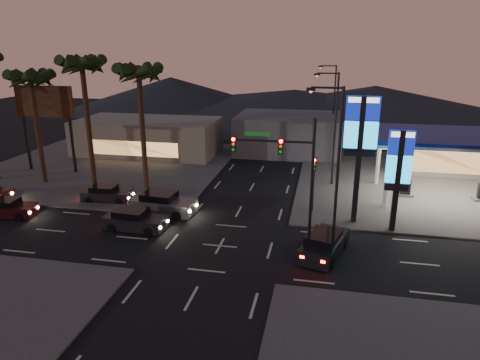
% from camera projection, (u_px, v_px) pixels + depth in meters
% --- Properties ---
extents(ground, '(140.00, 140.00, 0.00)m').
position_uv_depth(ground, '(220.00, 246.00, 27.15)').
color(ground, black).
rests_on(ground, ground).
extents(corner_lot_ne, '(24.00, 24.00, 0.12)m').
position_uv_depth(corner_lot_ne, '(432.00, 184.00, 39.09)').
color(corner_lot_ne, '#47443F').
rests_on(corner_lot_ne, ground).
extents(corner_lot_nw, '(24.00, 24.00, 0.12)m').
position_uv_depth(corner_lot_nw, '(109.00, 165.00, 45.08)').
color(corner_lot_nw, '#47443F').
rests_on(corner_lot_nw, ground).
extents(gas_station, '(12.20, 8.20, 5.47)m').
position_uv_depth(gas_station, '(451.00, 139.00, 33.84)').
color(gas_station, silver).
rests_on(gas_station, ground).
extents(convenience_store, '(10.00, 6.00, 4.00)m').
position_uv_depth(convenience_store, '(444.00, 151.00, 42.81)').
color(convenience_store, '#726B5B').
rests_on(convenience_store, ground).
extents(pylon_sign_tall, '(2.20, 0.35, 9.00)m').
position_uv_depth(pylon_sign_tall, '(361.00, 135.00, 28.77)').
color(pylon_sign_tall, black).
rests_on(pylon_sign_tall, ground).
extents(pylon_sign_short, '(1.60, 0.35, 7.00)m').
position_uv_depth(pylon_sign_short, '(399.00, 166.00, 27.89)').
color(pylon_sign_short, black).
rests_on(pylon_sign_short, ground).
extents(traffic_signal_mast, '(6.10, 0.39, 8.00)m').
position_uv_depth(traffic_signal_mast, '(285.00, 162.00, 26.72)').
color(traffic_signal_mast, black).
rests_on(traffic_signal_mast, ground).
extents(pedestal_signal, '(0.32, 0.39, 4.30)m').
position_uv_depth(pedestal_signal, '(314.00, 175.00, 31.76)').
color(pedestal_signal, black).
rests_on(pedestal_signal, ground).
extents(streetlight_near, '(2.14, 0.25, 10.00)m').
position_uv_depth(streetlight_near, '(335.00, 160.00, 25.08)').
color(streetlight_near, black).
rests_on(streetlight_near, ground).
extents(streetlight_mid, '(2.14, 0.25, 10.00)m').
position_uv_depth(streetlight_mid, '(333.00, 123.00, 37.24)').
color(streetlight_mid, black).
rests_on(streetlight_mid, ground).
extents(streetlight_far, '(2.14, 0.25, 10.00)m').
position_uv_depth(streetlight_far, '(332.00, 102.00, 50.33)').
color(streetlight_far, black).
rests_on(streetlight_far, ground).
extents(palm_a, '(4.41, 4.41, 10.86)m').
position_uv_depth(palm_a, '(139.00, 80.00, 34.86)').
color(palm_a, black).
rests_on(palm_a, ground).
extents(palm_b, '(4.41, 4.41, 11.46)m').
position_uv_depth(palm_b, '(83.00, 73.00, 35.64)').
color(palm_b, black).
rests_on(palm_b, ground).
extents(palm_c, '(4.41, 4.41, 10.26)m').
position_uv_depth(palm_c, '(31.00, 85.00, 36.90)').
color(palm_c, black).
rests_on(palm_c, ground).
extents(billboard, '(6.00, 0.30, 8.50)m').
position_uv_depth(billboard, '(45.00, 108.00, 41.22)').
color(billboard, black).
rests_on(billboard, ground).
extents(building_far_west, '(16.00, 8.00, 4.00)m').
position_uv_depth(building_far_west, '(148.00, 137.00, 49.73)').
color(building_far_west, '#726B5B').
rests_on(building_far_west, ground).
extents(building_far_mid, '(12.00, 9.00, 4.40)m').
position_uv_depth(building_far_mid, '(289.00, 134.00, 50.41)').
color(building_far_mid, '#4C4C51').
rests_on(building_far_mid, ground).
extents(hill_left, '(40.00, 40.00, 6.00)m').
position_uv_depth(hill_left, '(171.00, 92.00, 87.01)').
color(hill_left, black).
rests_on(hill_left, ground).
extents(hill_right, '(50.00, 50.00, 5.00)m').
position_uv_depth(hill_right, '(375.00, 99.00, 79.68)').
color(hill_right, black).
rests_on(hill_right, ground).
extents(hill_center, '(60.00, 60.00, 4.00)m').
position_uv_depth(hill_center, '(294.00, 100.00, 82.63)').
color(hill_center, black).
rests_on(hill_center, ground).
extents(car_lane_a_front, '(4.48, 2.08, 1.43)m').
position_uv_depth(car_lane_a_front, '(134.00, 220.00, 29.44)').
color(car_lane_a_front, black).
rests_on(car_lane_a_front, ground).
extents(car_lane_a_mid, '(4.19, 2.10, 1.32)m').
position_uv_depth(car_lane_a_mid, '(7.00, 208.00, 31.70)').
color(car_lane_a_mid, black).
rests_on(car_lane_a_mid, ground).
extents(car_lane_b_front, '(5.11, 2.49, 1.62)m').
position_uv_depth(car_lane_b_front, '(163.00, 204.00, 32.23)').
color(car_lane_b_front, '#535356').
rests_on(car_lane_b_front, ground).
extents(car_lane_b_mid, '(4.13, 1.93, 1.32)m').
position_uv_depth(car_lane_b_mid, '(107.00, 194.00, 34.76)').
color(car_lane_b_mid, black).
rests_on(car_lane_b_mid, ground).
extents(suv_station, '(3.11, 4.85, 1.51)m').
position_uv_depth(suv_station, '(324.00, 244.00, 25.78)').
color(suv_station, black).
rests_on(suv_station, ground).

